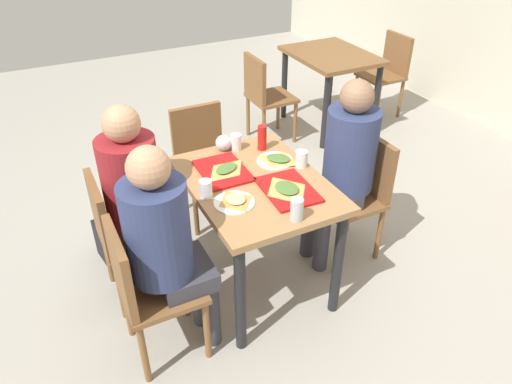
# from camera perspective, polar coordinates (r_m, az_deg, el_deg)

# --- Properties ---
(ground_plane) EXTENTS (10.00, 10.00, 0.02)m
(ground_plane) POSITION_cam_1_polar(r_m,az_deg,el_deg) (3.23, -0.00, -10.40)
(ground_plane) COLOR #9E998E
(main_table) EXTENTS (0.98, 0.73, 0.77)m
(main_table) POSITION_cam_1_polar(r_m,az_deg,el_deg) (2.81, -0.00, -0.77)
(main_table) COLOR #9E7247
(main_table) RESTS_ON ground_plane
(chair_near_left) EXTENTS (0.40, 0.40, 0.84)m
(chair_near_left) POSITION_cam_1_polar(r_m,az_deg,el_deg) (2.91, -15.60, -4.49)
(chair_near_left) COLOR brown
(chair_near_left) RESTS_ON ground_plane
(chair_near_right) EXTENTS (0.40, 0.40, 0.84)m
(chair_near_right) POSITION_cam_1_polar(r_m,az_deg,el_deg) (2.54, -13.01, -10.67)
(chair_near_right) COLOR brown
(chair_near_right) RESTS_ON ground_plane
(chair_far_side) EXTENTS (0.40, 0.40, 0.84)m
(chair_far_side) POSITION_cam_1_polar(r_m,az_deg,el_deg) (3.25, 11.94, 0.40)
(chair_far_side) COLOR brown
(chair_far_side) RESTS_ON ground_plane
(chair_left_end) EXTENTS (0.40, 0.40, 0.84)m
(chair_left_end) POSITION_cam_1_polar(r_m,az_deg,el_deg) (3.58, -6.29, 4.31)
(chair_left_end) COLOR brown
(chair_left_end) RESTS_ON ground_plane
(person_in_red) EXTENTS (0.32, 0.42, 1.25)m
(person_in_red) POSITION_cam_1_polar(r_m,az_deg,el_deg) (2.79, -13.59, 0.24)
(person_in_red) COLOR #383842
(person_in_red) RESTS_ON ground_plane
(person_in_brown_jacket) EXTENTS (0.32, 0.42, 1.25)m
(person_in_brown_jacket) POSITION_cam_1_polar(r_m,az_deg,el_deg) (2.40, -10.54, -5.51)
(person_in_brown_jacket) COLOR #383842
(person_in_brown_jacket) RESTS_ON ground_plane
(person_far_side) EXTENTS (0.32, 0.42, 1.25)m
(person_far_side) POSITION_cam_1_polar(r_m,az_deg,el_deg) (3.04, 10.37, 3.63)
(person_far_side) COLOR #383842
(person_far_side) RESTS_ON ground_plane
(tray_red_near) EXTENTS (0.36, 0.27, 0.02)m
(tray_red_near) POSITION_cam_1_polar(r_m,az_deg,el_deg) (2.83, -3.89, 2.50)
(tray_red_near) COLOR #B21414
(tray_red_near) RESTS_ON main_table
(tray_red_far) EXTENTS (0.37, 0.28, 0.02)m
(tray_red_far) POSITION_cam_1_polar(r_m,az_deg,el_deg) (2.66, 3.78, 0.28)
(tray_red_far) COLOR #B21414
(tray_red_far) RESTS_ON main_table
(paper_plate_center) EXTENTS (0.22, 0.22, 0.01)m
(paper_plate_center) POSITION_cam_1_polar(r_m,az_deg,el_deg) (2.94, 2.25, 3.71)
(paper_plate_center) COLOR white
(paper_plate_center) RESTS_ON main_table
(paper_plate_near_edge) EXTENTS (0.22, 0.22, 0.01)m
(paper_plate_near_edge) POSITION_cam_1_polar(r_m,az_deg,el_deg) (2.56, -2.57, -1.24)
(paper_plate_near_edge) COLOR white
(paper_plate_near_edge) RESTS_ON main_table
(pizza_slice_a) EXTENTS (0.22, 0.25, 0.02)m
(pizza_slice_a) POSITION_cam_1_polar(r_m,az_deg,el_deg) (2.81, -3.51, 2.71)
(pizza_slice_a) COLOR tan
(pizza_slice_a) RESTS_ON tray_red_near
(pizza_slice_b) EXTENTS (0.22, 0.18, 0.02)m
(pizza_slice_b) POSITION_cam_1_polar(r_m,az_deg,el_deg) (2.64, 3.63, 0.39)
(pizza_slice_b) COLOR tan
(pizza_slice_b) RESTS_ON tray_red_far
(pizza_slice_c) EXTENTS (0.25, 0.25, 0.02)m
(pizza_slice_c) POSITION_cam_1_polar(r_m,az_deg,el_deg) (2.93, 2.64, 3.90)
(pizza_slice_c) COLOR tan
(pizza_slice_c) RESTS_ON paper_plate_center
(pizza_slice_d) EXTENTS (0.17, 0.15, 0.02)m
(pizza_slice_d) POSITION_cam_1_polar(r_m,az_deg,el_deg) (2.56, -2.41, -0.93)
(pizza_slice_d) COLOR #C68C47
(pizza_slice_d) RESTS_ON paper_plate_near_edge
(plastic_cup_a) EXTENTS (0.07, 0.07, 0.10)m
(plastic_cup_a) POSITION_cam_1_polar(r_m,az_deg,el_deg) (2.87, 5.37, 3.89)
(plastic_cup_a) COLOR white
(plastic_cup_a) RESTS_ON main_table
(plastic_cup_b) EXTENTS (0.07, 0.07, 0.10)m
(plastic_cup_b) POSITION_cam_1_polar(r_m,az_deg,el_deg) (2.60, -5.93, 0.36)
(plastic_cup_b) COLOR white
(plastic_cup_b) RESTS_ON main_table
(plastic_cup_c) EXTENTS (0.07, 0.07, 0.10)m
(plastic_cup_c) POSITION_cam_1_polar(r_m,az_deg,el_deg) (3.05, -2.38, 5.89)
(plastic_cup_c) COLOR white
(plastic_cup_c) RESTS_ON main_table
(soda_can) EXTENTS (0.07, 0.07, 0.12)m
(soda_can) POSITION_cam_1_polar(r_m,az_deg,el_deg) (2.42, 4.82, -2.06)
(soda_can) COLOR #B7BCC6
(soda_can) RESTS_ON main_table
(condiment_bottle) EXTENTS (0.06, 0.06, 0.16)m
(condiment_bottle) POSITION_cam_1_polar(r_m,az_deg,el_deg) (3.03, 0.72, 6.40)
(condiment_bottle) COLOR red
(condiment_bottle) RESTS_ON main_table
(foil_bundle) EXTENTS (0.10, 0.10, 0.10)m
(foil_bundle) POSITION_cam_1_polar(r_m,az_deg,el_deg) (3.04, -3.84, 5.79)
(foil_bundle) COLOR silver
(foil_bundle) RESTS_ON main_table
(handbag) EXTENTS (0.34, 0.21, 0.28)m
(handbag) POSITION_cam_1_polar(r_m,az_deg,el_deg) (3.40, -16.34, -5.96)
(handbag) COLOR black
(handbag) RESTS_ON ground_plane
(background_table) EXTENTS (0.90, 0.70, 0.77)m
(background_table) POSITION_cam_1_polar(r_m,az_deg,el_deg) (4.95, 8.76, 14.37)
(background_table) COLOR brown
(background_table) RESTS_ON ground_plane
(background_chair_near) EXTENTS (0.40, 0.40, 0.84)m
(background_chair_near) POSITION_cam_1_polar(r_m,az_deg,el_deg) (4.64, 0.93, 11.56)
(background_chair_near) COLOR brown
(background_chair_near) RESTS_ON ground_plane
(background_chair_far) EXTENTS (0.40, 0.40, 0.84)m
(background_chair_far) POSITION_cam_1_polar(r_m,az_deg,el_deg) (5.43, 15.24, 13.77)
(background_chair_far) COLOR brown
(background_chair_far) RESTS_ON ground_plane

